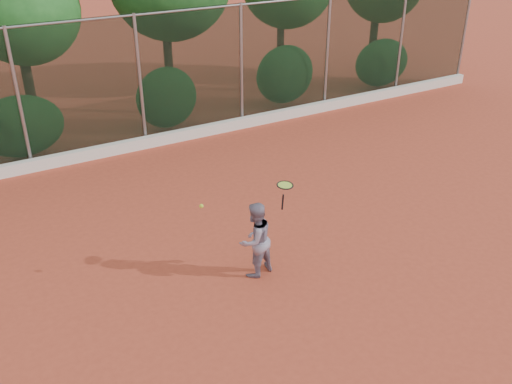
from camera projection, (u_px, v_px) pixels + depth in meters
ground at (284, 276)px, 10.23m from camera, size 80.00×80.00×0.00m
concrete_curb at (148, 142)px, 15.39m from camera, size 24.00×0.20×0.30m
tennis_player at (255, 240)px, 9.99m from camera, size 0.80×0.69×1.42m
chainlink_fence at (140, 78)px, 14.74m from camera, size 24.09×0.09×3.50m
tennis_racket at (285, 187)px, 9.57m from camera, size 0.34×0.34×0.52m
tennis_ball_in_flight at (201, 206)px, 9.40m from camera, size 0.07×0.07×0.07m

